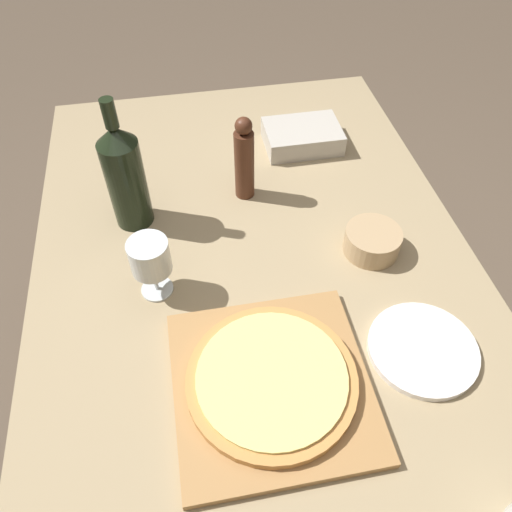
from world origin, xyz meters
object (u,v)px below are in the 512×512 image
object	(u,v)px
wine_bottle	(125,176)
pepper_mill	(244,160)
small_bowl	(372,241)
wine_glass	(150,258)
pizza	(272,379)

from	to	relation	value
wine_bottle	pepper_mill	world-z (taller)	wine_bottle
wine_bottle	pepper_mill	bearing A→B (deg)	8.85
small_bowl	wine_glass	bearing A→B (deg)	-176.85
wine_bottle	pizza	bearing A→B (deg)	-64.59
pepper_mill	small_bowl	bearing A→B (deg)	-44.23
pizza	small_bowl	world-z (taller)	small_bowl
pizza	small_bowl	distance (m)	0.40
pepper_mill	pizza	bearing A→B (deg)	-94.51
wine_bottle	pepper_mill	distance (m)	0.27
pizza	small_bowl	bearing A→B (deg)	45.05
pizza	small_bowl	xyz separation A→B (m)	(0.28, 0.28, -0.00)
wine_bottle	pepper_mill	size ratio (longest dim) A/B	1.46
wine_bottle	wine_glass	distance (m)	0.22
pizza	small_bowl	size ratio (longest dim) A/B	2.46
small_bowl	pepper_mill	bearing A→B (deg)	135.77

